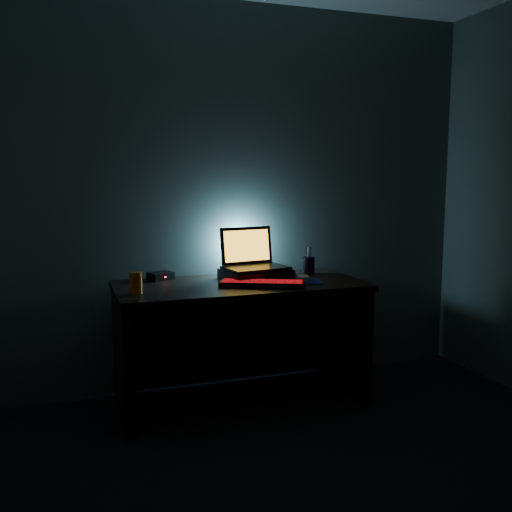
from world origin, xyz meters
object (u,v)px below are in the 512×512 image
Objects in this scene: keyboard at (262,283)px; pen_cup at (309,266)px; laptop at (252,259)px; mouse at (303,278)px; juice_glass at (136,283)px; router at (160,276)px.

keyboard is 4.53× the size of pen_cup.
laptop is 0.80× the size of keyboard.
mouse is (0.29, 0.05, 0.00)m from keyboard.
pen_cup is at bearing 58.27° from keyboard.
keyboard is 4.38× the size of juice_glass.
pen_cup is (0.14, 0.23, 0.04)m from mouse.
mouse is 0.88× the size of juice_glass.
keyboard is (-0.03, -0.29, -0.11)m from laptop.
juice_glass is at bearing -167.16° from pen_cup.
laptop reaches higher than mouse.
pen_cup reaches higher than mouse.
juice_glass reaches higher than router.
router reaches higher than mouse.
pen_cup is at bearing -9.73° from laptop.
laptop reaches higher than keyboard.
pen_cup is at bearing 75.64° from mouse.
mouse is at bearing -52.06° from laptop.
router is at bearing 62.50° from juice_glass.
mouse is at bearing -45.48° from router.
juice_glass is at bearing -139.99° from router.
laptop is at bearing 179.44° from pen_cup.
juice_glass is (-1.02, -0.03, 0.04)m from mouse.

